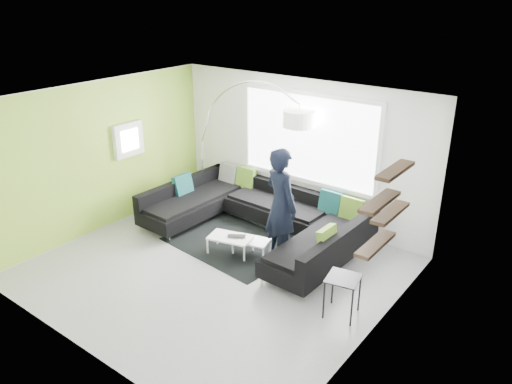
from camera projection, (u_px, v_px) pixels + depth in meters
ground at (215, 269)px, 8.25m from camera, size 5.50×5.50×0.00m
room_shell at (222, 163)px, 7.69m from camera, size 5.54×5.04×2.82m
sectional_sofa at (253, 219)px, 9.15m from camera, size 3.93×2.49×0.83m
rug at (234, 243)px, 9.07m from camera, size 2.41×1.86×0.01m
coffee_table at (241, 245)px, 8.69m from camera, size 1.06×0.78×0.31m
arc_lamp at (201, 141)px, 10.27m from camera, size 2.55×0.76×2.74m
side_table at (342, 296)px, 7.01m from camera, size 0.52×0.52×0.61m
person at (281, 205)px, 8.23m from camera, size 1.03×0.95×1.97m
laptop at (236, 237)px, 8.59m from camera, size 0.49×0.48×0.02m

